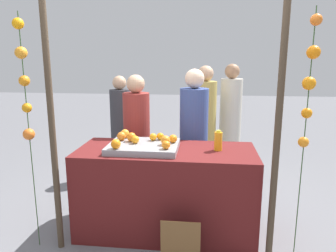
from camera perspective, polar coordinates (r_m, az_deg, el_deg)
The scene contains 24 objects.
ground_plane at distance 3.46m, azimuth -0.31°, elevation -18.05°, with size 24.00×24.00×0.00m, color slate.
stall_counter at distance 3.27m, azimuth -0.31°, elevation -11.48°, with size 1.73×0.74×0.87m, color #5B1919.
orange_tray at distance 3.11m, azimuth -4.39°, elevation -3.69°, with size 0.67×0.52×0.06m, color gray.
orange_0 at distance 3.11m, azimuth 0.91°, elevation -2.28°, with size 0.08×0.08×0.08m, color orange.
orange_1 at distance 2.90m, azimuth -0.36°, elevation -3.41°, with size 0.08×0.08×0.08m, color orange.
orange_2 at distance 3.23m, azimuth -8.32°, elevation -1.81°, with size 0.09×0.09×0.09m, color orange.
orange_3 at distance 3.18m, azimuth -6.55°, elevation -1.96°, with size 0.09×0.09×0.09m, color orange.
orange_4 at distance 3.22m, azimuth -1.38°, elevation -1.86°, with size 0.07×0.07×0.07m, color orange.
orange_5 at distance 2.95m, azimuth -9.31°, elevation -3.18°, with size 0.09×0.09×0.09m, color orange.
orange_6 at distance 3.03m, azimuth -0.38°, elevation -2.58°, with size 0.09×0.09×0.09m, color orange.
orange_7 at distance 3.10m, azimuth -5.88°, elevation -2.43°, with size 0.08×0.08×0.08m, color orange.
orange_8 at distance 3.20m, azimuth -2.67°, elevation -1.97°, with size 0.07×0.07×0.07m, color orange.
orange_9 at distance 3.33m, azimuth -7.69°, elevation -1.36°, with size 0.09×0.09×0.09m, color orange.
juice_bottle at distance 3.10m, azimuth 8.96°, elevation -2.66°, with size 0.08×0.08×0.20m.
chalkboard_sign at distance 2.85m, azimuth 2.23°, elevation -20.46°, with size 0.33×0.03×0.43m.
vendor_left at distance 3.82m, azimuth -5.56°, elevation -3.37°, with size 0.31×0.31×1.55m.
vendor_right at distance 3.73m, azimuth 4.57°, elevation -3.23°, with size 0.32×0.32×1.62m.
crowd_person_0 at distance 5.02m, azimuth 11.05°, elevation 0.77°, with size 0.33×0.33×1.65m.
crowd_person_1 at distance 4.79m, azimuth -8.42°, elevation -0.62°, with size 0.30×0.30×1.48m.
crowd_person_2 at distance 4.66m, azimuth 6.52°, elevation -0.07°, with size 0.33×0.33×1.63m.
canopy_post_left at distance 2.93m, azimuth -20.03°, elevation -0.01°, with size 0.06×0.06×2.32m, color #473828.
canopy_post_right at distance 2.69m, azimuth 19.00°, elevation -1.01°, with size 0.06×0.06×2.32m, color #473828.
garland_strand_left at distance 2.99m, azimuth -24.33°, elevation 7.10°, with size 0.11×0.11×2.11m.
garland_strand_right at distance 2.69m, azimuth 24.02°, elevation 7.36°, with size 0.11×0.10×2.11m.
Camera 1 is at (0.37, -2.97, 1.75)m, focal length 34.12 mm.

